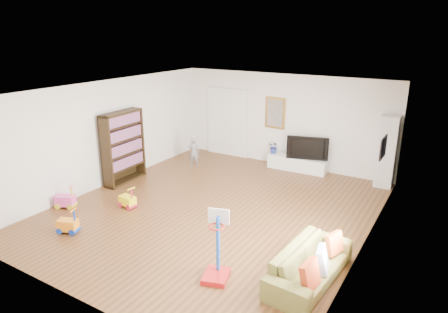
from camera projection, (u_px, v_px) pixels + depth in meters
The scene contains 25 objects.
floor at pixel (215, 209), 9.07m from camera, with size 6.50×7.50×0.00m, color brown.
ceiling at pixel (214, 90), 8.24m from camera, with size 6.50×7.50×0.00m, color white.
wall_back at pixel (283, 120), 11.71m from camera, with size 6.50×0.00×2.70m, color silver.
wall_front at pixel (71, 220), 5.61m from camera, with size 6.50×0.00×2.70m, color white.
wall_left at pixel (108, 133), 10.27m from camera, with size 0.00×7.50×2.70m, color silver.
wall_right at pixel (369, 181), 7.05m from camera, with size 0.00×7.50×2.70m, color silver.
navy_accent at pixel (387, 136), 8.04m from camera, with size 0.01×3.20×1.70m, color black.
olive_wainscot at pixel (379, 198), 8.45m from camera, with size 0.01×3.20×1.00m, color brown.
doorway at pixel (227, 123), 12.71m from camera, with size 1.45×0.06×2.10m, color white.
painting_back at pixel (275, 113), 11.74m from camera, with size 0.62×0.06×0.92m, color gold.
artwork_right at pixel (383, 147), 8.32m from camera, with size 0.04×0.56×0.46m, color #7F3F8C.
media_console at pixel (297, 164), 11.52m from camera, with size 1.70×0.42×0.40m, color white.
tall_cabinet at pixel (387, 152), 10.14m from camera, with size 0.44×0.44×1.87m, color silver.
bookshelf at pixel (123, 147), 10.46m from camera, with size 0.34×1.30×1.90m, color black.
sofa at pixel (310, 264), 6.45m from camera, with size 1.95×0.76×0.57m, color olive.
basketball_hoop at pixel (216, 247), 6.37m from camera, with size 0.41×0.49×1.18m, color #B41616.
ride_on_yellow at pixel (127, 197), 9.10m from camera, with size 0.38×0.24×0.51m, color #FFF213.
ride_on_orange at pixel (67, 221), 7.96m from camera, with size 0.39×0.24×0.52m, color orange.
ride_on_pink at pixel (65, 196), 9.07m from camera, with size 0.41×0.26×0.55m, color #F24BB2.
child at pixel (194, 152), 11.76m from camera, with size 0.33×0.21×0.89m, color gray.
tv at pixel (308, 147), 11.25m from camera, with size 1.16×0.15×0.67m, color black.
vase_plant at pixel (274, 147), 11.77m from camera, with size 0.33×0.29×0.37m, color navy.
pillow_left at pixel (310, 275), 5.88m from camera, with size 0.11×0.41×0.41m, color #B33B19.
pillow_center at pixel (323, 259), 6.28m from camera, with size 0.10×0.39×0.39m, color white.
pillow_right at pixel (334, 243), 6.75m from camera, with size 0.10×0.36×0.36m, color #AE491F.
Camera 1 is at (4.48, -6.95, 3.91)m, focal length 32.00 mm.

